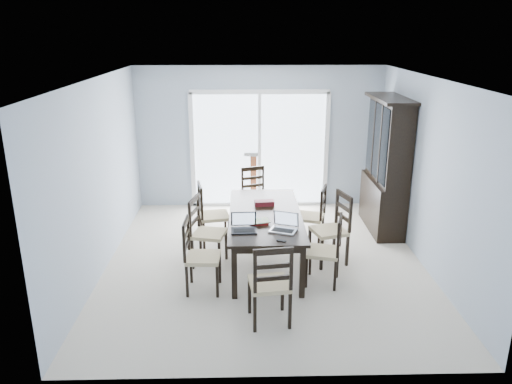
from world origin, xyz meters
TOP-DOWN VIEW (x-y plane):
  - floor at (0.00, 0.00)m, footprint 5.00×5.00m
  - ceiling at (0.00, 0.00)m, footprint 5.00×5.00m
  - back_wall at (0.00, 2.50)m, footprint 4.50×0.02m
  - wall_left at (-2.25, 0.00)m, footprint 0.02×5.00m
  - wall_right at (2.25, 0.00)m, footprint 0.02×5.00m
  - balcony at (0.00, 3.50)m, footprint 4.50×2.00m
  - railing at (0.00, 4.50)m, footprint 4.50×0.06m
  - dining_table at (0.00, 0.00)m, footprint 1.00×2.20m
  - china_hutch at (2.02, 1.25)m, footprint 0.50×1.38m
  - sliding_door at (0.00, 2.48)m, footprint 2.52×0.05m
  - chair_left_near at (-0.91, -0.77)m, footprint 0.45×0.43m
  - chair_left_mid at (-0.88, -0.02)m, footprint 0.52×0.51m
  - chair_left_far at (-0.85, 0.66)m, footprint 0.51×0.50m
  - chair_right_near at (0.82, -0.65)m, footprint 0.51×0.50m
  - chair_right_mid at (1.00, 0.02)m, footprint 0.57×0.56m
  - chair_right_far at (0.81, 0.63)m, footprint 0.52×0.51m
  - chair_end_near at (-0.00, -1.62)m, footprint 0.49×0.50m
  - chair_end_far at (-0.11, 1.60)m, footprint 0.53×0.54m
  - laptop_dark at (-0.30, -0.64)m, footprint 0.34×0.24m
  - laptop_silver at (0.20, -0.65)m, footprint 0.39×0.34m
  - book_stack at (-0.09, -0.37)m, footprint 0.29×0.25m
  - cell_phone at (0.16, -0.96)m, footprint 0.12×0.10m
  - game_box at (0.00, 0.34)m, footprint 0.29×0.17m
  - hot_tub at (-0.80, 3.50)m, footprint 2.33×2.17m

SIDE VIEW (x-z plane):
  - balcony at x=0.00m, z-range -0.10..0.00m
  - floor at x=0.00m, z-range 0.00..0.00m
  - hot_tub at x=-0.80m, z-range 0.00..1.03m
  - railing at x=0.00m, z-range 0.00..1.10m
  - chair_right_far at x=0.81m, z-range 0.03..1.11m
  - chair_right_near at x=0.82m, z-range 0.03..1.12m
  - chair_left_near at x=-0.91m, z-range 0.03..1.14m
  - chair_end_far at x=-0.11m, z-range 0.03..1.15m
  - chair_left_mid at x=-0.88m, z-range 0.03..1.17m
  - chair_left_far at x=-0.85m, z-range 0.03..1.18m
  - chair_end_near at x=0.00m, z-range 0.03..1.20m
  - chair_right_mid at x=1.00m, z-range 0.03..1.21m
  - dining_table at x=0.00m, z-range 0.30..1.05m
  - cell_phone at x=0.16m, z-range 0.75..0.76m
  - book_stack at x=-0.09m, z-range 0.75..0.79m
  - game_box at x=0.00m, z-range 0.75..0.82m
  - laptop_dark at x=-0.30m, z-range 0.69..0.92m
  - laptop_silver at x=0.20m, z-range 0.69..0.92m
  - china_hutch at x=2.02m, z-range -0.03..2.17m
  - sliding_door at x=0.00m, z-range 0.00..2.18m
  - back_wall at x=0.00m, z-range 0.00..2.60m
  - wall_left at x=-2.25m, z-range 0.00..2.60m
  - wall_right at x=2.25m, z-range 0.00..2.60m
  - ceiling at x=0.00m, z-range 2.60..2.60m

